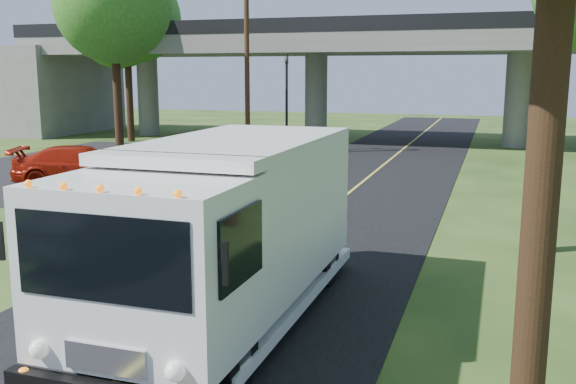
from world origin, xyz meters
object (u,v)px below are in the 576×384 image
at_px(tree_left_lot, 115,0).
at_px(red_sedan, 83,166).
at_px(tree_left_far, 127,20).
at_px(step_van, 225,226).
at_px(utility_pole, 247,67).
at_px(pedestrian, 244,170).
at_px(traffic_signal, 287,93).

distance_m(tree_left_lot, red_sedan, 11.58).
xyz_separation_m(tree_left_far, step_van, (17.36, -25.40, -5.73)).
xyz_separation_m(utility_pole, red_sedan, (-2.70, -10.54, -3.84)).
distance_m(tree_left_lot, pedestrian, 14.37).
distance_m(traffic_signal, tree_left_lot, 10.01).
height_order(traffic_signal, tree_left_lot, tree_left_lot).
relative_size(step_van, pedestrian, 4.86).
distance_m(tree_left_far, pedestrian, 19.89).
bearing_deg(red_sedan, pedestrian, -103.77).
height_order(tree_left_lot, red_sedan, tree_left_lot).
bearing_deg(tree_left_far, red_sedan, -65.37).
bearing_deg(tree_left_far, traffic_signal, -9.65).
bearing_deg(traffic_signal, red_sedan, -108.53).
height_order(utility_pole, tree_left_far, tree_left_far).
distance_m(utility_pole, tree_left_lot, 7.43).
distance_m(tree_left_lot, tree_left_far, 6.72).
relative_size(tree_left_lot, red_sedan, 2.01).
bearing_deg(utility_pole, step_van, -69.50).
relative_size(tree_left_far, red_sedan, 1.89).
distance_m(traffic_signal, step_van, 24.50).
height_order(tree_left_lot, pedestrian, tree_left_lot).
xyz_separation_m(traffic_signal, pedestrian, (2.15, -11.71, -2.42)).
xyz_separation_m(traffic_signal, tree_left_far, (-10.79, 1.84, 4.25)).
xyz_separation_m(utility_pole, step_van, (8.06, -21.56, -2.87)).
xyz_separation_m(tree_left_lot, pedestrian, (9.95, -7.54, -7.12)).
bearing_deg(red_sedan, utility_pole, -35.61).
height_order(utility_pole, red_sedan, utility_pole).
distance_m(utility_pole, pedestrian, 11.05).
xyz_separation_m(traffic_signal, tree_left_lot, (-7.79, -4.16, 4.70)).
bearing_deg(pedestrian, red_sedan, 51.39).
bearing_deg(traffic_signal, tree_left_lot, -151.89).
xyz_separation_m(tree_left_lot, tree_left_far, (-3.00, 6.00, -0.45)).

